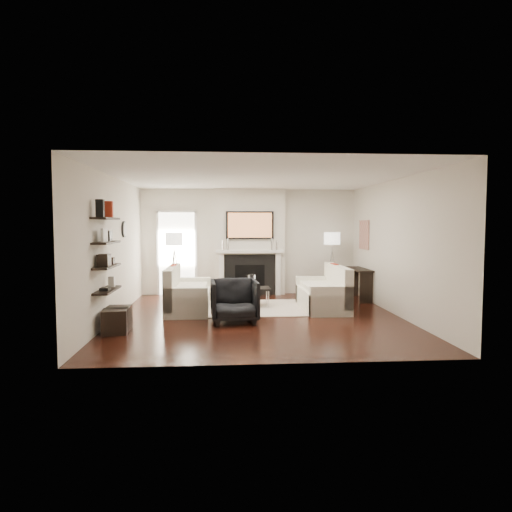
{
  "coord_description": "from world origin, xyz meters",
  "views": [
    {
      "loc": [
        -0.69,
        -8.75,
        1.81
      ],
      "look_at": [
        0.0,
        0.6,
        1.15
      ],
      "focal_mm": 32.0,
      "sensor_mm": 36.0,
      "label": 1
    }
  ],
  "objects": [
    {
      "name": "lamp_left_shade",
      "position": [
        -1.85,
        2.29,
        1.45
      ],
      "size": [
        0.4,
        0.4,
        0.3
      ],
      "primitive_type": "cylinder",
      "color": "white",
      "rests_on": "lamp_left_post"
    },
    {
      "name": "chimney_breast",
      "position": [
        0.0,
        2.88,
        1.35
      ],
      "size": [
        1.8,
        0.25,
        2.7
      ],
      "primitive_type": "cube",
      "color": "silver",
      "rests_on": "floor"
    },
    {
      "name": "coffee_leg_sw",
      "position": [
        -0.71,
        1.34,
        0.19
      ],
      "size": [
        0.02,
        0.02,
        0.38
      ],
      "primitive_type": "cylinder",
      "color": "silver",
      "rests_on": "floor"
    },
    {
      "name": "pillow_left_charcoal",
      "position": [
        -1.73,
        0.44,
        0.72
      ],
      "size": [
        0.1,
        0.4,
        0.4
      ],
      "primitive_type": "cube",
      "color": "black",
      "rests_on": "loveseat_left_cushion"
    },
    {
      "name": "decor_magfile_a",
      "position": [
        -2.62,
        -1.34,
        2.06
      ],
      "size": [
        0.12,
        0.1,
        0.28
      ],
      "primitive_type": "cube",
      "color": "black",
      "rests_on": "shelf_top"
    },
    {
      "name": "hurricane_glass",
      "position": [
        -0.06,
        1.12,
        0.56
      ],
      "size": [
        0.17,
        0.17,
        0.29
      ],
      "primitive_type": "cylinder",
      "color": "white",
      "rests_on": "coffee_table"
    },
    {
      "name": "loveseat_right_cushion",
      "position": [
        1.38,
        0.75,
        0.47
      ],
      "size": [
        0.63,
        1.44,
        0.1
      ],
      "primitive_type": "cube",
      "color": "white",
      "rests_on": "loveseat_right_base"
    },
    {
      "name": "mantel_shelf",
      "position": [
        0.0,
        2.69,
        1.12
      ],
      "size": [
        1.7,
        0.18,
        0.07
      ],
      "primitive_type": "cube",
      "color": "white",
      "rests_on": "chimney_breast"
    },
    {
      "name": "decor_frame_a",
      "position": [
        -2.62,
        -1.12,
        1.63
      ],
      "size": [
        0.04,
        0.3,
        0.22
      ],
      "primitive_type": "cube",
      "color": "white",
      "rests_on": "shelf_upper"
    },
    {
      "name": "pillow_right_charcoal",
      "position": [
        1.76,
        0.45,
        0.72
      ],
      "size": [
        0.1,
        0.4,
        0.4
      ],
      "primitive_type": "cube",
      "color": "black",
      "rests_on": "loveseat_right_cushion"
    },
    {
      "name": "tv_screen",
      "position": [
        0.0,
        2.68,
        1.78
      ],
      "size": [
        1.1,
        0.0,
        0.62
      ],
      "primitive_type": "cube",
      "color": "#BF723F",
      "rests_on": "tv_body"
    },
    {
      "name": "decor_box_small",
      "position": [
        -2.62,
        -0.81,
        1.18
      ],
      "size": [
        0.15,
        0.12,
        0.12
      ],
      "primitive_type": "cube",
      "color": "black",
      "rests_on": "shelf_lower"
    },
    {
      "name": "room_envelope",
      "position": [
        0.0,
        0.0,
        1.35
      ],
      "size": [
        6.0,
        6.0,
        6.0
      ],
      "color": "black",
      "rests_on": "ground"
    },
    {
      "name": "console_top",
      "position": [
        2.57,
        1.88,
        0.73
      ],
      "size": [
        0.35,
        1.2,
        0.04
      ],
      "primitive_type": "cube",
      "color": "black",
      "rests_on": "floor"
    },
    {
      "name": "console_leg_s",
      "position": [
        2.57,
        2.43,
        0.35
      ],
      "size": [
        0.3,
        0.04,
        0.71
      ],
      "primitive_type": "cube",
      "color": "black",
      "rests_on": "floor"
    },
    {
      "name": "candlestick_r_tall",
      "position": [
        0.55,
        2.7,
        1.3
      ],
      "size": [
        0.04,
        0.04,
        0.3
      ],
      "primitive_type": "cylinder",
      "color": "silver",
      "rests_on": "mantel_shelf"
    },
    {
      "name": "loveseat_right_arm_n",
      "position": [
        1.43,
        -0.06,
        0.3
      ],
      "size": [
        0.85,
        0.18,
        0.6
      ],
      "primitive_type": "cube",
      "color": "white",
      "rests_on": "floor"
    },
    {
      "name": "door_trim_l",
      "position": [
        -2.33,
        2.96,
        1.05
      ],
      "size": [
        0.06,
        0.06,
        2.16
      ],
      "primitive_type": "cube",
      "color": "white",
      "rests_on": "floor"
    },
    {
      "name": "armchair",
      "position": [
        -0.47,
        -0.41,
        0.43
      ],
      "size": [
        0.89,
        0.84,
        0.87
      ],
      "primitive_type": "imported",
      "rotation": [
        0.0,
        0.0,
        0.06
      ],
      "color": "black",
      "rests_on": "floor"
    },
    {
      "name": "coffee_table",
      "position": [
        -0.21,
        1.12,
        0.4
      ],
      "size": [
        1.1,
        0.55,
        0.04
      ],
      "primitive_type": "cube",
      "color": "black",
      "rests_on": "floor"
    },
    {
      "name": "lamp_right_leg_b",
      "position": [
        2.0,
        2.58,
        0.6
      ],
      "size": [
        0.14,
        0.22,
        1.23
      ],
      "primitive_type": "cylinder",
      "rotation": [
        0.18,
        0.0,
        0.52
      ],
      "color": "silver",
      "rests_on": "floor"
    },
    {
      "name": "decor_books",
      "position": [
        -2.62,
        -1.16,
        0.74
      ],
      "size": [
        0.14,
        0.2,
        0.05
      ],
      "primitive_type": "cube",
      "color": "black",
      "rests_on": "shelf_bottom"
    },
    {
      "name": "pillow_left_orange",
      "position": [
        -1.73,
        1.04,
        0.73
      ],
      "size": [
        0.1,
        0.42,
        0.42
      ],
      "primitive_type": "cube",
      "color": "maroon",
      "rests_on": "loveseat_left_cushion"
    },
    {
      "name": "ottoman_near",
      "position": [
        -2.47,
        -0.89,
        0.2
      ],
      "size": [
        0.4,
        0.4,
        0.4
      ],
      "primitive_type": "cube",
      "rotation": [
        0.0,
        0.0,
        0.0
      ],
      "color": "black",
      "rests_on": "floor"
    },
    {
      "name": "lamp_right_leg_a",
      "position": [
        2.16,
        2.48,
        0.6
      ],
      "size": [
        0.25,
        0.02,
        1.23
      ],
      "primitive_type": "cylinder",
      "rotation": [
        0.18,
        0.0,
        4.71
      ],
      "color": "silver",
      "rests_on": "floor"
    },
    {
      "name": "candlestick_l_tall",
      "position": [
        -0.55,
        2.7,
        1.3
      ],
      "size": [
        0.04,
        0.04,
        0.3
      ],
      "primitive_type": "cylinder",
      "color": "silver",
      "rests_on": "mantel_shelf"
    },
    {
      "name": "decor_magfile_b",
      "position": [
        -2.62,
        -0.77,
        2.06
      ],
      "size": [
        0.12,
        0.1,
        0.28
      ],
      "primitive_type": "cube",
      "color": "maroon",
      "rests_on": "shelf_top"
    },
    {
      "name": "rug",
      "position": [
        0.07,
        0.95,
        0.01
      ],
      "size": [
        2.6,
        2.0,
        0.01
      ],
      "primitive_type": "cube",
      "color": "beige",
      "rests_on": "floor"
    },
    {
      "name": "loveseat_left_cushion",
      "position": [
        -1.35,
        0.74,
        0.47
      ],
      "size": [
        0.63,
        1.44,
        0.1
      ],
      "primitive_type": "cube",
      "color": "white",
      "rests_on": "loveseat_left_base"
    },
    {
      "name": "loveseat_left_arm_s",
      "position": [
        -1.4,
        1.55,
        0.3
      ],
      "size": [
        0.85,
        0.18,
        0.6
      ],
      "primitive_type": "cube",
      "color": "white",
      "rests_on": "floor"
    },
    {
      "name": "candlestick_l_short",
      "position": [
        -0.68,
        2.7,
        1.27
      ],
      "size": [
        0.04,
        0.04,
        0.24
      ],
      "primitive_type": "cylinder",
      "color": "silver",
      "rests_on": "mantel_shelf"
    },
    {
      "name": "wall_art",
      "position": [
        2.73,
        2.05,
        1.55
      ],
      "size": [
        0.03,
        0.7,
        0.7
      ],
      "primitive_type": "cube",
      "color": "#A46552",
      "rests_on": "wall_right"
    },
    {
      "name": "door_trim_top",
      "position": [
        -1.85,
        2.96,
        2.13
      ],
      "size": [
        1.02,
        0.06,
        0.06
      ],
      "primitive_type": "cube",
      "color": "white",
      "rests_on": "wall_back"
    },
    {
      "name": "lamp_left_leg_b",
      "position": [
        -1.91,
        2.38,
        0.6
      ],
      "size": [
        0.14,
        0.22,
        1.23
      ],
      "primitive_type": "cylinder",
      "rotation": [
        0.18,
        0.0,
        0.52
      ],
      "color": "silver",
      "rests_on": "floor"
    },
    {
      "name": "loveseat_left_arm_n",
      "position": [
        -1.4,
        -0.07,
        0.3
      ],
      "size": [
        0.85,
        0.18,
        0.6
      ],
      "primitive_type": "cube",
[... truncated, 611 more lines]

